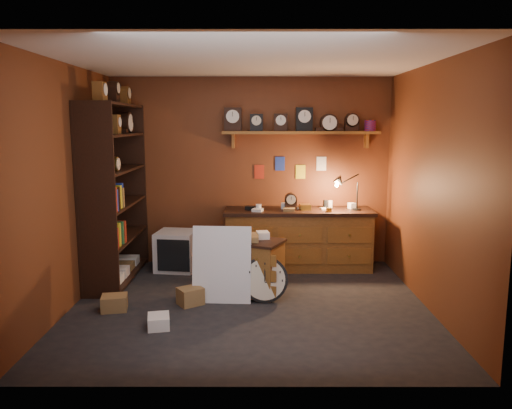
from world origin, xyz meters
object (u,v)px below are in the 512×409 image
at_px(shelving_unit, 112,185).
at_px(low_cabinet, 257,265).
at_px(workbench, 298,236).
at_px(big_round_clock, 265,279).

xyz_separation_m(shelving_unit, low_cabinet, (1.88, -0.61, -0.89)).
height_order(shelving_unit, low_cabinet, shelving_unit).
xyz_separation_m(shelving_unit, workbench, (2.47, 0.49, -0.78)).
height_order(low_cabinet, big_round_clock, low_cabinet).
height_order(workbench, big_round_clock, workbench).
distance_m(low_cabinet, big_round_clock, 0.29).
bearing_deg(workbench, big_round_clock, -110.03).
distance_m(shelving_unit, big_round_clock, 2.37).
distance_m(shelving_unit, low_cabinet, 2.17).
relative_size(workbench, big_round_clock, 3.88).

